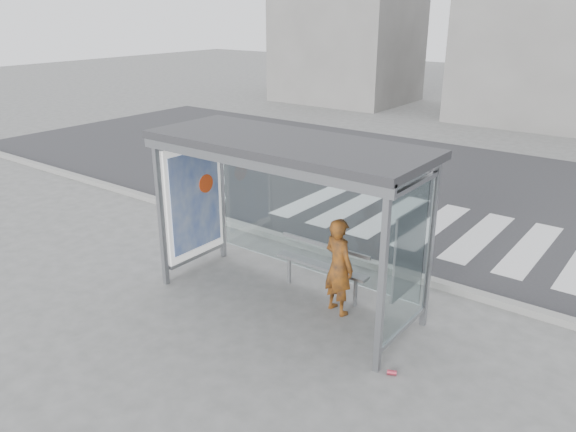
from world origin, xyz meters
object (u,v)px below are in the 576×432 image
object	(u,v)px
person	(339,266)
bench	(322,265)
bus_shelter	(268,177)
soda_can	(392,373)

from	to	relation	value
person	bench	world-z (taller)	person
bus_shelter	person	size ratio (longest dim) A/B	2.80
bus_shelter	soda_can	bearing A→B (deg)	-15.74
bus_shelter	bench	distance (m)	1.69
person	soda_can	world-z (taller)	person
bus_shelter	soda_can	size ratio (longest dim) A/B	35.44
person	bus_shelter	bearing A→B (deg)	26.98
bus_shelter	bench	world-z (taller)	bus_shelter
bench	soda_can	size ratio (longest dim) A/B	13.79
bus_shelter	person	distance (m)	1.70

